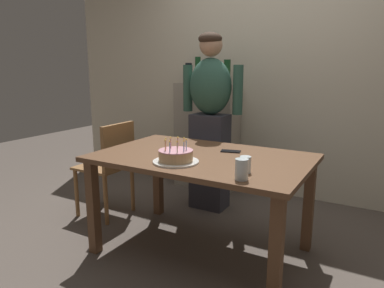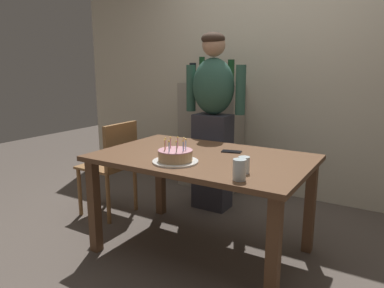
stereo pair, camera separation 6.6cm
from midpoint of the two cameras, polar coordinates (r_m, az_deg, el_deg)
The scene contains 10 objects.
ground_plane at distance 2.80m, azimuth 0.81°, elevation -16.68°, with size 10.00×10.00×0.00m, color #564C44.
back_wall at distance 3.88m, azimuth 12.26°, elevation 11.20°, with size 5.20×0.10×2.60m, color beige.
dining_table at distance 2.55m, azimuth 0.86°, elevation -3.96°, with size 1.50×0.96×0.74m.
birthday_cake at distance 2.33m, azimuth -3.43°, elevation -2.05°, with size 0.30×0.30×0.16m.
water_glass_near at distance 2.13m, azimuth 7.69°, elevation -3.29°, with size 0.07×0.07×0.10m, color silver.
water_glass_far at distance 1.99m, azimuth 7.04°, elevation -4.07°, with size 0.08×0.08×0.12m, color silver.
cell_phone at distance 2.64m, azimuth 5.53°, elevation -1.18°, with size 0.14×0.07×0.01m, color black.
person_man_bearded at distance 3.35m, azimuth 2.37°, elevation 3.99°, with size 0.61×0.27×1.66m.
dining_chair at distance 3.30m, azimuth -13.47°, elevation -2.80°, with size 0.42×0.42×0.87m.
shelf_cabinet at distance 4.00m, azimuth 1.91°, elevation 1.50°, with size 0.69×0.30×1.46m.
Camera 1 is at (1.16, -2.16, 1.36)m, focal length 33.17 mm.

